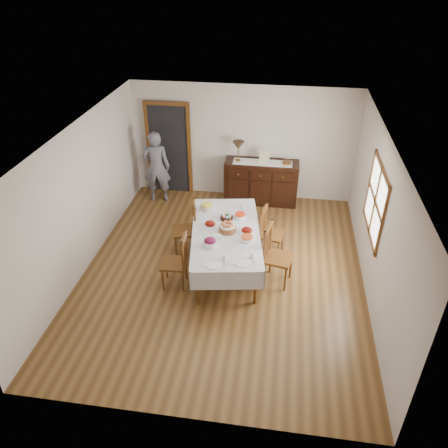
# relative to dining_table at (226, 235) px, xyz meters

# --- Properties ---
(ground) EXTENTS (6.00, 6.00, 0.00)m
(ground) POSITION_rel_dining_table_xyz_m (-0.03, -0.12, -0.70)
(ground) COLOR brown
(room_shell) EXTENTS (5.02, 6.02, 2.65)m
(room_shell) POSITION_rel_dining_table_xyz_m (-0.17, 0.30, 0.94)
(room_shell) COLOR silver
(room_shell) RESTS_ON ground
(dining_table) EXTENTS (1.53, 2.47, 0.80)m
(dining_table) POSITION_rel_dining_table_xyz_m (0.00, 0.00, 0.00)
(dining_table) COLOR silver
(dining_table) RESTS_ON ground
(chair_left_near) EXTENTS (0.45, 0.45, 1.03)m
(chair_left_near) POSITION_rel_dining_table_xyz_m (-0.75, -0.62, -0.18)
(chair_left_near) COLOR #583212
(chair_left_near) RESTS_ON ground
(chair_left_far) EXTENTS (0.55, 0.55, 1.06)m
(chair_left_far) POSITION_rel_dining_table_xyz_m (-0.79, 0.40, -0.17)
(chair_left_far) COLOR #583212
(chair_left_far) RESTS_ON ground
(chair_right_near) EXTENTS (0.56, 0.56, 1.12)m
(chair_right_near) POSITION_rel_dining_table_xyz_m (0.90, -0.25, -0.14)
(chair_right_near) COLOR #583212
(chair_right_near) RESTS_ON ground
(chair_right_far) EXTENTS (0.49, 0.49, 0.99)m
(chair_right_far) POSITION_rel_dining_table_xyz_m (0.76, 0.54, -0.20)
(chair_right_far) COLOR #583212
(chair_right_far) RESTS_ON ground
(sideboard) EXTENTS (1.64, 0.59, 0.99)m
(sideboard) POSITION_rel_dining_table_xyz_m (0.44, 2.60, -0.21)
(sideboard) COLOR black
(sideboard) RESTS_ON ground
(person) EXTENTS (0.61, 0.45, 1.78)m
(person) POSITION_rel_dining_table_xyz_m (-1.91, 2.32, 0.19)
(person) COLOR slate
(person) RESTS_ON ground
(bread_basket) EXTENTS (0.30, 0.30, 0.18)m
(bread_basket) POSITION_rel_dining_table_xyz_m (0.03, -0.00, 0.17)
(bread_basket) COLOR brown
(bread_basket) RESTS_ON dining_table
(egg_basket) EXTENTS (0.24, 0.24, 0.11)m
(egg_basket) POSITION_rel_dining_table_xyz_m (-0.04, 0.40, 0.13)
(egg_basket) COLOR black
(egg_basket) RESTS_ON dining_table
(ham_platter_a) EXTENTS (0.27, 0.27, 0.11)m
(ham_platter_a) POSITION_rel_dining_table_xyz_m (-0.30, 0.14, 0.12)
(ham_platter_a) COLOR white
(ham_platter_a) RESTS_ON dining_table
(ham_platter_b) EXTENTS (0.28, 0.28, 0.11)m
(ham_platter_b) POSITION_rel_dining_table_xyz_m (0.37, 0.02, 0.12)
(ham_platter_b) COLOR white
(ham_platter_b) RESTS_ON dining_table
(beet_bowl) EXTENTS (0.24, 0.24, 0.16)m
(beet_bowl) POSITION_rel_dining_table_xyz_m (-0.19, -0.49, 0.16)
(beet_bowl) COLOR white
(beet_bowl) RESTS_ON dining_table
(carrot_bowl) EXTENTS (0.22, 0.22, 0.09)m
(carrot_bowl) POSITION_rel_dining_table_xyz_m (0.20, 0.48, 0.14)
(carrot_bowl) COLOR white
(carrot_bowl) RESTS_ON dining_table
(pineapple_bowl) EXTENTS (0.23, 0.23, 0.13)m
(pineapple_bowl) POSITION_rel_dining_table_xyz_m (-0.46, 0.68, 0.15)
(pineapple_bowl) COLOR #C7AB8C
(pineapple_bowl) RESTS_ON dining_table
(casserole_dish) EXTENTS (0.25, 0.25, 0.08)m
(casserole_dish) POSITION_rel_dining_table_xyz_m (0.39, -0.23, 0.13)
(casserole_dish) COLOR white
(casserole_dish) RESTS_ON dining_table
(butter_dish) EXTENTS (0.15, 0.11, 0.07)m
(butter_dish) POSITION_rel_dining_table_xyz_m (-0.11, -0.26, 0.13)
(butter_dish) COLOR white
(butter_dish) RESTS_ON dining_table
(setting_left) EXTENTS (0.44, 0.31, 0.10)m
(setting_left) POSITION_rel_dining_table_xyz_m (-0.01, -0.94, 0.11)
(setting_left) COLOR white
(setting_left) RESTS_ON dining_table
(setting_right) EXTENTS (0.44, 0.31, 0.10)m
(setting_right) POSITION_rel_dining_table_xyz_m (0.42, -0.81, 0.11)
(setting_right) COLOR white
(setting_right) RESTS_ON dining_table
(glass_far_a) EXTENTS (0.06, 0.06, 0.11)m
(glass_far_a) POSITION_rel_dining_table_xyz_m (-0.34, 0.67, 0.15)
(glass_far_a) COLOR white
(glass_far_a) RESTS_ON dining_table
(glass_far_b) EXTENTS (0.06, 0.06, 0.09)m
(glass_far_b) POSITION_rel_dining_table_xyz_m (0.22, 0.82, 0.14)
(glass_far_b) COLOR white
(glass_far_b) RESTS_ON dining_table
(runner) EXTENTS (1.30, 0.35, 0.01)m
(runner) POSITION_rel_dining_table_xyz_m (0.45, 2.56, 0.29)
(runner) COLOR white
(runner) RESTS_ON sideboard
(table_lamp) EXTENTS (0.26, 0.26, 0.46)m
(table_lamp) POSITION_rel_dining_table_xyz_m (-0.09, 2.58, 0.64)
(table_lamp) COLOR brown
(table_lamp) RESTS_ON sideboard
(picture_frame) EXTENTS (0.22, 0.08, 0.28)m
(picture_frame) POSITION_rel_dining_table_xyz_m (0.49, 2.53, 0.42)
(picture_frame) COLOR #C4BB88
(picture_frame) RESTS_ON sideboard
(deco_bowl) EXTENTS (0.20, 0.20, 0.06)m
(deco_bowl) POSITION_rel_dining_table_xyz_m (0.99, 2.58, 0.31)
(deco_bowl) COLOR #583212
(deco_bowl) RESTS_ON sideboard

